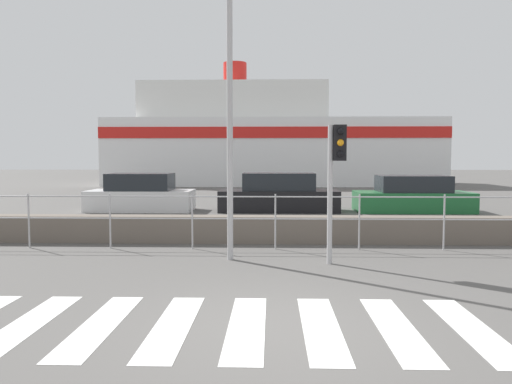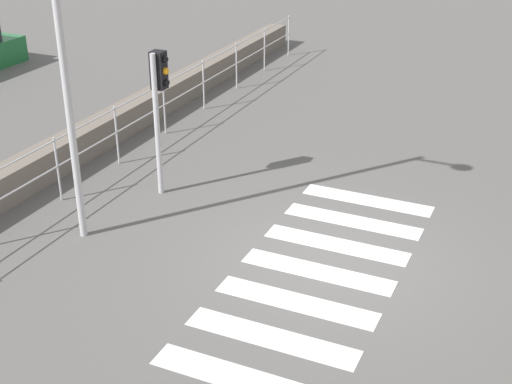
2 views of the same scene
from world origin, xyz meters
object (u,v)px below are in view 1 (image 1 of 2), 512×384
(parked_car_white, at_px, (141,195))
(parked_car_black, at_px, (279,195))
(parked_car_green, at_px, (412,196))
(ferry_boat, at_px, (265,143))
(traffic_light_far, at_px, (336,162))
(streetlamp, at_px, (229,66))

(parked_car_white, relative_size, parked_car_black, 0.88)
(parked_car_black, relative_size, parked_car_green, 1.06)
(ferry_boat, xyz_separation_m, parked_car_black, (0.78, -19.98, -2.59))
(traffic_light_far, height_order, parked_car_black, traffic_light_far)
(parked_car_white, bearing_deg, parked_car_black, 0.00)
(ferry_boat, bearing_deg, traffic_light_far, -86.64)
(ferry_boat, xyz_separation_m, parked_car_white, (-4.56, -19.98, -2.60))
(streetlamp, bearing_deg, parked_car_black, 83.33)
(ferry_boat, xyz_separation_m, parked_car_green, (5.87, -19.98, -2.63))
(ferry_boat, height_order, parked_car_black, ferry_boat)
(parked_car_black, height_order, parked_car_green, parked_car_black)
(parked_car_black, bearing_deg, parked_car_white, -180.00)
(ferry_boat, relative_size, parked_car_green, 5.73)
(ferry_boat, bearing_deg, parked_car_green, -73.64)
(streetlamp, distance_m, parked_car_green, 11.72)
(parked_car_black, bearing_deg, traffic_light_far, -84.28)
(streetlamp, xyz_separation_m, ferry_boat, (0.32, 29.40, -0.58))
(traffic_light_far, bearing_deg, parked_car_white, 123.44)
(traffic_light_far, bearing_deg, parked_car_black, 95.72)
(streetlamp, distance_m, parked_car_white, 10.81)
(parked_car_white, height_order, parked_car_black, parked_car_black)
(streetlamp, bearing_deg, ferry_boat, 89.37)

